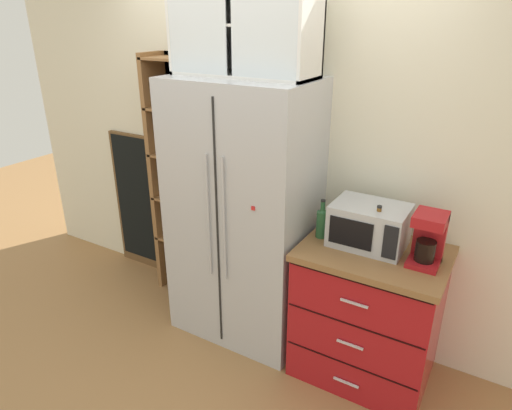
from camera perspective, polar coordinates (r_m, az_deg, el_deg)
ground_plane at (r=3.57m, az=-1.77°, el=-15.13°), size 10.64×10.64×0.00m
wall_back_cream at (r=3.29m, az=1.72°, el=6.57°), size 4.95×0.10×2.55m
refrigerator at (r=3.12m, az=-1.58°, el=-1.20°), size 0.95×0.64×1.85m
pantry_shelf_column at (r=3.67m, az=-9.21°, el=3.58°), size 0.46×0.29×1.96m
counter_cabinet at (r=3.03m, az=13.99°, el=-13.10°), size 0.86×0.66×0.91m
microwave at (r=2.79m, az=14.18°, el=-2.50°), size 0.44×0.33×0.26m
coffee_maker at (r=2.68m, az=21.04°, el=-3.89°), size 0.17×0.20×0.31m
mug_navy at (r=2.80m, az=15.22°, el=-4.50°), size 0.11×0.07×0.08m
mug_red at (r=2.81m, az=15.26°, el=-4.42°), size 0.11×0.07×0.09m
bottle_green at (r=2.84m, az=8.37°, el=-2.02°), size 0.07×0.07×0.25m
bottle_amber at (r=2.72m, az=15.08°, el=-3.25°), size 0.07×0.07×0.29m
upper_cabinet at (r=2.88m, az=-1.33°, el=21.90°), size 0.91×0.32×0.59m
chalkboard_menu at (r=4.18m, az=-14.32°, el=0.26°), size 0.60×0.04×1.27m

